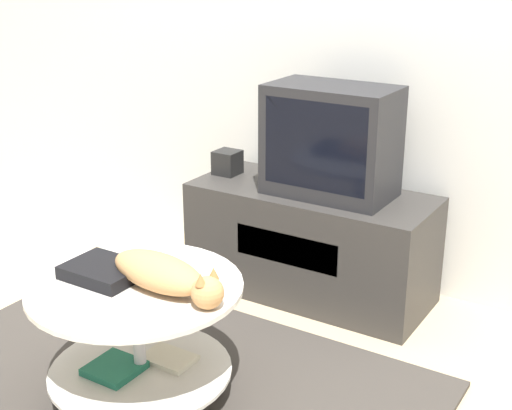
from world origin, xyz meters
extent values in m
plane|color=tan|center=(0.00, 0.00, 0.00)|extent=(12.00, 12.00, 0.00)
cube|color=silver|center=(0.00, 1.33, 1.30)|extent=(8.00, 0.05, 2.60)
cube|color=#3D3833|center=(0.00, 0.00, 0.01)|extent=(1.95, 1.27, 0.02)
cube|color=#33302D|center=(0.10, 1.01, 0.25)|extent=(1.11, 0.47, 0.51)
cube|color=black|center=(0.10, 0.78, 0.31)|extent=(0.50, 0.01, 0.14)
cube|color=#232326|center=(0.18, 1.01, 0.75)|extent=(0.55, 0.32, 0.49)
cube|color=black|center=(0.18, 0.85, 0.76)|extent=(0.47, 0.01, 0.38)
cube|color=black|center=(-0.37, 1.02, 0.57)|extent=(0.11, 0.11, 0.11)
cylinder|color=#B2B2B7|center=(-0.01, -0.08, 0.03)|extent=(0.31, 0.31, 0.01)
cylinder|color=#B7B7BC|center=(-0.01, -0.08, 0.23)|extent=(0.04, 0.04, 0.43)
cylinder|color=beige|center=(-0.01, -0.08, 0.13)|extent=(0.65, 0.65, 0.01)
cylinder|color=beige|center=(-0.01, -0.08, 0.45)|extent=(0.74, 0.74, 0.02)
cube|color=#1E664C|center=(-0.07, -0.14, 0.15)|extent=(0.18, 0.17, 0.03)
cube|color=beige|center=(0.05, 0.02, 0.14)|extent=(0.19, 0.13, 0.02)
cube|color=black|center=(-0.14, -0.09, 0.49)|extent=(0.26, 0.20, 0.05)
ellipsoid|color=tan|center=(0.07, -0.05, 0.52)|extent=(0.41, 0.22, 0.12)
sphere|color=tan|center=(0.30, -0.08, 0.52)|extent=(0.11, 0.11, 0.11)
cone|color=#B2703D|center=(0.30, -0.05, 0.57)|extent=(0.04, 0.04, 0.04)
cone|color=#B2703D|center=(0.30, -0.11, 0.57)|extent=(0.04, 0.04, 0.04)
ellipsoid|color=#B2703D|center=(-0.17, -0.02, 0.49)|extent=(0.16, 0.06, 0.04)
camera|label=1|loc=(1.50, -1.71, 1.54)|focal=50.00mm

